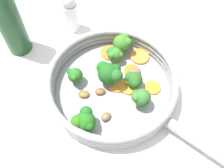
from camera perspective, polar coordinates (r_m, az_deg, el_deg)
name	(u,v)px	position (r m, az deg, el deg)	size (l,w,h in m)	color
ground_plane	(112,90)	(0.60, 0.00, -1.34)	(4.00, 4.00, 0.00)	white
skillet	(112,89)	(0.60, 0.00, -1.05)	(0.27, 0.27, 0.01)	#939699
skillet_rim_wall	(112,82)	(0.58, 0.00, 0.34)	(0.29, 0.29, 0.04)	#96969A
skillet_handle	(214,153)	(0.56, 21.36, -13.73)	(0.02, 0.02, 0.22)	#999B9E
skillet_rivet_left	(150,131)	(0.55, 8.29, -10.01)	(0.01, 0.01, 0.01)	gray
skillet_rivet_right	(168,106)	(0.58, 12.15, -4.73)	(0.01, 0.01, 0.01)	#95969D
carrot_slice_0	(110,53)	(0.65, -0.53, 6.85)	(0.05, 0.05, 0.00)	orange
carrot_slice_1	(140,56)	(0.64, 6.04, 5.98)	(0.05, 0.05, 0.01)	orange
carrot_slice_2	(115,52)	(0.65, 0.72, 6.96)	(0.03, 0.03, 0.01)	orange
carrot_slice_3	(117,84)	(0.60, 1.07, 0.09)	(0.04, 0.04, 0.00)	orange
carrot_slice_4	(132,71)	(0.62, 4.32, 2.87)	(0.03, 0.03, 0.01)	orange
carrot_slice_5	(153,88)	(0.60, 8.86, -0.78)	(0.04, 0.04, 0.00)	orange
carrot_slice_6	(129,87)	(0.59, 3.67, -0.71)	(0.04, 0.04, 0.01)	gold
broccoli_floret_0	(85,120)	(0.52, -5.99, -7.89)	(0.05, 0.05, 0.05)	#89A768
broccoli_floret_1	(75,75)	(0.59, -8.09, 1.87)	(0.03, 0.03, 0.04)	#6DA157
broccoli_floret_2	(114,54)	(0.62, 0.54, 6.53)	(0.04, 0.04, 0.04)	#719A4D
broccoli_floret_3	(123,43)	(0.63, 2.32, 8.96)	(0.04, 0.04, 0.05)	#6C9252
broccoli_floret_4	(109,72)	(0.57, -0.62, 2.52)	(0.05, 0.06, 0.06)	#6F9D50
broccoli_floret_5	(141,97)	(0.55, 6.25, -2.86)	(0.04, 0.04, 0.05)	#6A964B
broccoli_floret_6	(134,80)	(0.58, 4.74, 0.88)	(0.04, 0.04, 0.04)	#5F9846
mushroom_piece_0	(106,117)	(0.55, -1.33, -7.11)	(0.02, 0.02, 0.01)	brown
mushroom_piece_1	(134,73)	(0.61, 4.81, 2.50)	(0.04, 0.03, 0.01)	brown
mushroom_piece_2	(100,92)	(0.58, -2.57, -1.67)	(0.02, 0.02, 0.01)	brown
mushroom_piece_3	(84,94)	(0.58, -6.15, -2.20)	(0.02, 0.02, 0.01)	brown
salt_shaker	(70,13)	(0.69, -9.08, 15.07)	(0.04, 0.04, 0.11)	white
oil_bottle	(8,18)	(0.65, -21.79, 13.21)	(0.06, 0.06, 0.25)	#193D1E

